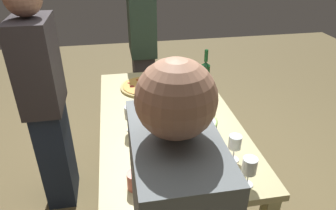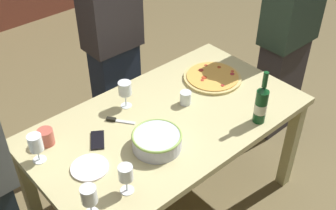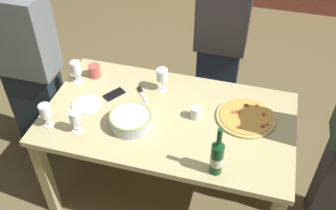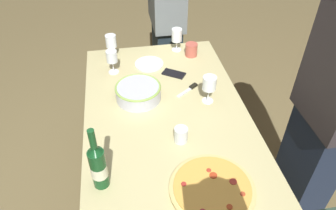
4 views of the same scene
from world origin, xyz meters
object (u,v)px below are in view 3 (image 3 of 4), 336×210
at_px(serving_bowl, 131,120).
at_px(wine_glass_by_bottle, 76,68).
at_px(wine_bottle, 217,157).
at_px(wine_glass_far_right, 162,75).
at_px(pizza, 246,117).
at_px(person_guest_left, 29,68).
at_px(wine_glass_near_pizza, 75,118).
at_px(side_plate, 86,104).
at_px(cup_amber, 94,71).
at_px(pizza_knife, 142,92).
at_px(cup_ceramic, 196,113).
at_px(person_guest_right, 220,44).
at_px(dining_table, 168,126).
at_px(cell_phone, 114,94).
at_px(wine_glass_far_left, 45,111).

distance_m(serving_bowl, wine_glass_by_bottle, 0.61).
xyz_separation_m(wine_bottle, wine_glass_far_right, (-0.48, 0.61, 0.00)).
height_order(pizza, person_guest_left, person_guest_left).
height_order(wine_glass_near_pizza, side_plate, wine_glass_near_pizza).
bearing_deg(cup_amber, pizza_knife, -14.08).
bearing_deg(person_guest_left, wine_glass_far_right, 13.58).
relative_size(cup_ceramic, person_guest_left, 0.05).
distance_m(wine_glass_by_bottle, pizza_knife, 0.49).
distance_m(cup_amber, cup_ceramic, 0.83).
xyz_separation_m(pizza, cup_amber, (-1.10, 0.16, 0.03)).
relative_size(person_guest_left, person_guest_right, 0.98).
xyz_separation_m(serving_bowl, pizza_knife, (-0.03, 0.31, -0.04)).
bearing_deg(pizza, dining_table, -167.14).
bearing_deg(wine_glass_near_pizza, wine_glass_by_bottle, 114.72).
xyz_separation_m(wine_bottle, cell_phone, (-0.78, 0.47, -0.12)).
bearing_deg(wine_glass_by_bottle, serving_bowl, -32.44).
bearing_deg(cell_phone, wine_glass_by_bottle, 19.67).
bearing_deg(pizza_knife, wine_bottle, -41.39).
bearing_deg(wine_glass_near_pizza, pizza, 21.32).
relative_size(wine_bottle, wine_glass_far_right, 1.95).
height_order(cup_amber, cup_ceramic, cup_amber).
relative_size(wine_glass_near_pizza, person_guest_right, 0.10).
distance_m(pizza, pizza_knife, 0.72).
bearing_deg(pizza_knife, person_guest_left, 179.93).
height_order(pizza, serving_bowl, serving_bowl).
bearing_deg(person_guest_right, wine_glass_by_bottle, -41.74).
bearing_deg(wine_glass_near_pizza, cup_ceramic, 24.73).
distance_m(wine_glass_far_left, cup_ceramic, 0.92).
xyz_separation_m(serving_bowl, wine_glass_far_right, (0.09, 0.39, 0.08)).
distance_m(dining_table, person_guest_right, 0.85).
xyz_separation_m(cup_ceramic, cell_phone, (-0.58, 0.07, -0.04)).
relative_size(pizza, person_guest_left, 0.24).
height_order(wine_glass_far_right, person_guest_left, person_guest_left).
bearing_deg(cup_amber, wine_glass_near_pizza, -77.60).
distance_m(wine_glass_far_left, person_guest_right, 1.40).
bearing_deg(person_guest_left, wine_glass_far_left, -39.47).
height_order(dining_table, person_guest_left, person_guest_left).
distance_m(wine_glass_near_pizza, cup_ceramic, 0.74).
height_order(dining_table, cell_phone, cell_phone).
relative_size(wine_glass_far_left, person_guest_left, 0.10).
bearing_deg(wine_bottle, pizza_knife, 138.61).
xyz_separation_m(dining_table, cup_amber, (-0.62, 0.27, 0.14)).
bearing_deg(cup_amber, wine_glass_far_left, -98.07).
bearing_deg(wine_glass_near_pizza, wine_bottle, -5.55).
bearing_deg(person_guest_left, dining_table, 0.00).
relative_size(serving_bowl, cup_amber, 2.96).
bearing_deg(wine_glass_near_pizza, serving_bowl, 24.14).
relative_size(wine_glass_far_right, cup_ceramic, 2.07).
relative_size(dining_table, wine_glass_near_pizza, 10.19).
distance_m(wine_glass_by_bottle, cup_amber, 0.14).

